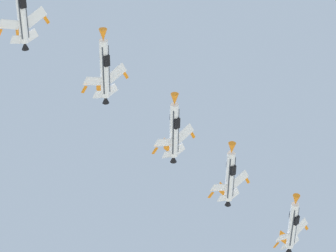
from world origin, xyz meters
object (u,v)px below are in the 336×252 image
object	(u,v)px
fighter_jet_lead	(21,10)
fighter_jet_right_outer	(293,225)
fighter_jet_left_wing	(104,68)
fighter_jet_right_wing	(174,129)
fighter_jet_left_outer	(230,175)

from	to	relation	value
fighter_jet_lead	fighter_jet_right_outer	xyz separation A→B (m)	(45.62, 57.18, 0.20)
fighter_jet_lead	fighter_jet_left_wing	world-z (taller)	fighter_jet_left_wing
fighter_jet_left_wing	fighter_jet_right_outer	xyz separation A→B (m)	(33.38, 42.77, -1.48)
fighter_jet_left_wing	fighter_jet_right_wing	bearing A→B (deg)	-137.54
fighter_jet_left_outer	fighter_jet_right_outer	distance (m)	19.27
fighter_jet_left_outer	fighter_jet_right_outer	bearing A→B (deg)	-137.72
fighter_jet_right_outer	fighter_jet_lead	bearing A→B (deg)	42.85
fighter_jet_left_wing	fighter_jet_right_wing	world-z (taller)	fighter_jet_left_wing
fighter_jet_lead	fighter_jet_right_wing	distance (m)	37.03
fighter_jet_lead	fighter_jet_right_wing	size ratio (longest dim) A/B	1.00
fighter_jet_lead	fighter_jet_left_outer	distance (m)	53.88
fighter_jet_right_wing	fighter_jet_right_outer	distance (m)	36.15
fighter_jet_lead	fighter_jet_left_wing	size ratio (longest dim) A/B	1.00
fighter_jet_lead	fighter_jet_left_outer	size ratio (longest dim) A/B	1.00
fighter_jet_left_outer	fighter_jet_right_outer	world-z (taller)	fighter_jet_right_outer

